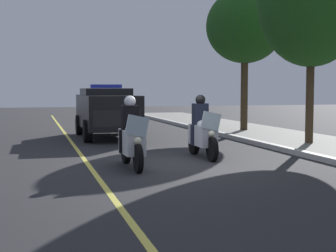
{
  "coord_description": "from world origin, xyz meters",
  "views": [
    {
      "loc": [
        11.84,
        -3.45,
        1.88
      ],
      "look_at": [
        -0.69,
        0.0,
        0.9
      ],
      "focal_mm": 52.76,
      "sensor_mm": 36.0,
      "label": 1
    }
  ],
  "objects_px": {
    "police_suv": "(107,110)",
    "police_motorcycle_lead_right": "(202,132)",
    "tree_far_back": "(245,27)",
    "police_motorcycle_lead_left": "(132,138)"
  },
  "relations": [
    {
      "from": "police_suv",
      "to": "police_motorcycle_lead_right",
      "type": "bearing_deg",
      "value": 15.1
    },
    {
      "from": "police_motorcycle_lead_right",
      "to": "police_suv",
      "type": "distance_m",
      "value": 6.54
    },
    {
      "from": "police_suv",
      "to": "tree_far_back",
      "type": "distance_m",
      "value": 7.06
    },
    {
      "from": "police_motorcycle_lead_left",
      "to": "police_suv",
      "type": "height_order",
      "value": "police_suv"
    },
    {
      "from": "police_motorcycle_lead_left",
      "to": "police_suv",
      "type": "relative_size",
      "value": 0.44
    },
    {
      "from": "police_suv",
      "to": "police_motorcycle_lead_left",
      "type": "bearing_deg",
      "value": -3.79
    },
    {
      "from": "police_motorcycle_lead_left",
      "to": "tree_far_back",
      "type": "distance_m",
      "value": 11.21
    },
    {
      "from": "police_motorcycle_lead_right",
      "to": "police_suv",
      "type": "relative_size",
      "value": 0.44
    },
    {
      "from": "police_motorcycle_lead_right",
      "to": "police_suv",
      "type": "bearing_deg",
      "value": -164.9
    },
    {
      "from": "police_motorcycle_lead_left",
      "to": "police_suv",
      "type": "bearing_deg",
      "value": 176.21
    }
  ]
}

